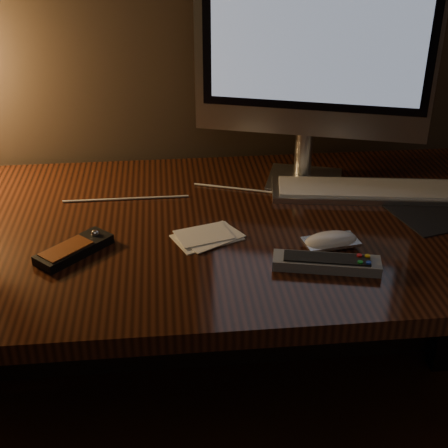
{
  "coord_description": "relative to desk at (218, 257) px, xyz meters",
  "views": [
    {
      "loc": [
        -0.11,
        0.67,
        1.39
      ],
      "look_at": [
        -0.0,
        1.73,
        0.81
      ],
      "focal_mm": 50.0,
      "sensor_mm": 36.0,
      "label": 1
    }
  ],
  "objects": [
    {
      "name": "desk",
      "position": [
        0.0,
        0.0,
        0.0
      ],
      "size": [
        1.6,
        0.75,
        0.75
      ],
      "color": "#3A190D",
      "rests_on": "ground"
    },
    {
      "name": "monitor",
      "position": [
        0.23,
        0.12,
        0.47
      ],
      "size": [
        0.53,
        0.21,
        0.57
      ],
      "rotation": [
        0.0,
        0.0,
        -0.31
      ],
      "color": "silver",
      "rests_on": "desk"
    },
    {
      "name": "keyboard",
      "position": [
        0.37,
        0.04,
        0.14
      ],
      "size": [
        0.49,
        0.2,
        0.02
      ],
      "primitive_type": "cube",
      "rotation": [
        0.0,
        0.0,
        -0.16
      ],
      "color": "silver",
      "rests_on": "desk"
    },
    {
      "name": "mousepad",
      "position": [
        0.51,
        -0.06,
        0.13
      ],
      "size": [
        0.28,
        0.25,
        0.0
      ],
      "primitive_type": "cube",
      "rotation": [
        0.0,
        0.0,
        0.24
      ],
      "color": "black",
      "rests_on": "desk"
    },
    {
      "name": "mouse",
      "position": [
        0.21,
        -0.19,
        0.14
      ],
      "size": [
        0.12,
        0.07,
        0.02
      ],
      "primitive_type": "ellipsoid",
      "rotation": [
        0.0,
        0.0,
        0.16
      ],
      "color": "white",
      "rests_on": "desk"
    },
    {
      "name": "media_remote",
      "position": [
        -0.3,
        -0.17,
        0.14
      ],
      "size": [
        0.15,
        0.15,
        0.03
      ],
      "rotation": [
        0.0,
        0.0,
        0.79
      ],
      "color": "black",
      "rests_on": "desk"
    },
    {
      "name": "tv_remote",
      "position": [
        0.18,
        -0.27,
        0.14
      ],
      "size": [
        0.21,
        0.1,
        0.03
      ],
      "rotation": [
        0.0,
        0.0,
        -0.22
      ],
      "color": "gray",
      "rests_on": "desk"
    },
    {
      "name": "papers",
      "position": [
        -0.03,
        -0.13,
        0.13
      ],
      "size": [
        0.16,
        0.13,
        0.01
      ],
      "primitive_type": "cube",
      "rotation": [
        0.0,
        0.0,
        0.39
      ],
      "color": "white",
      "rests_on": "desk"
    },
    {
      "name": "cable",
      "position": [
        -0.06,
        0.07,
        0.13
      ],
      "size": [
        0.55,
        0.12,
        0.0
      ],
      "primitive_type": "cylinder",
      "rotation": [
        0.0,
        1.57,
        -0.21
      ],
      "color": "white",
      "rests_on": "desk"
    }
  ]
}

